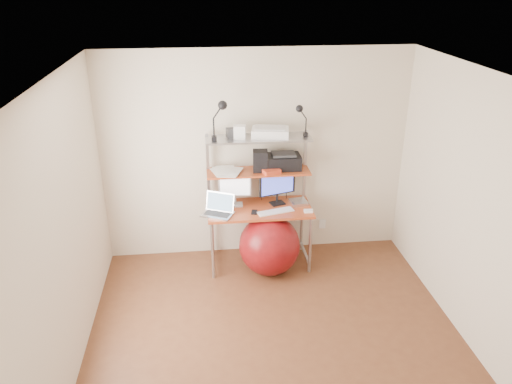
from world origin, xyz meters
TOP-DOWN VIEW (x-y plane):
  - room at (0.00, 0.00)m, footprint 3.60×3.60m
  - computer_desk at (0.00, 1.50)m, footprint 1.20×0.60m
  - wall_outlet at (0.85, 1.79)m, footprint 0.08×0.01m
  - monitor_silver at (-0.27, 1.56)m, footprint 0.38×0.14m
  - monitor_black at (0.22, 1.54)m, footprint 0.44×0.18m
  - laptop at (-0.47, 1.35)m, footprint 0.42×0.39m
  - keyboard at (0.17, 1.31)m, footprint 0.44×0.22m
  - mouse at (0.54, 1.27)m, footprint 0.10×0.07m
  - mac_mini at (0.47, 1.50)m, footprint 0.22×0.22m
  - phone at (-0.07, 1.33)m, footprint 0.09×0.13m
  - printer at (0.30, 1.61)m, footprint 0.39×0.27m
  - nas_cube at (0.02, 1.56)m, footprint 0.18×0.18m
  - red_box at (0.14, 1.46)m, footprint 0.22×0.18m
  - scanner at (0.14, 1.59)m, footprint 0.45×0.33m
  - box_white at (-0.21, 1.55)m, footprint 0.14×0.13m
  - box_grey at (-0.30, 1.61)m, footprint 0.12×0.12m
  - clip_lamp_left at (-0.41, 1.48)m, footprint 0.18×0.10m
  - clip_lamp_right at (0.46, 1.53)m, footprint 0.15×0.08m
  - exercise_ball at (0.09, 1.24)m, footprint 0.70×0.70m
  - paper_stack at (-0.37, 1.57)m, footprint 0.39×0.39m

SIDE VIEW (x-z plane):
  - wall_outlet at x=0.85m, z-range 0.24..0.36m
  - exercise_ball at x=0.09m, z-range 0.00..0.70m
  - phone at x=-0.07m, z-range 0.74..0.75m
  - keyboard at x=0.17m, z-range 0.74..0.75m
  - mouse at x=0.54m, z-range 0.74..0.77m
  - mac_mini at x=0.47m, z-range 0.74..0.78m
  - laptop at x=-0.47m, z-range 0.64..0.94m
  - computer_desk at x=0.00m, z-range 0.17..1.74m
  - monitor_silver at x=-0.27m, z-range 0.75..1.17m
  - monitor_black at x=0.22m, z-range 0.74..1.19m
  - paper_stack at x=-0.37m, z-range 1.15..1.18m
  - red_box at x=0.14m, z-range 1.15..1.20m
  - printer at x=0.30m, z-range 1.14..1.33m
  - room at x=0.00m, z-range -0.55..3.05m
  - nas_cube at x=0.02m, z-range 1.15..1.39m
  - box_grey at x=-0.30m, z-range 1.55..1.65m
  - scanner at x=0.14m, z-range 1.55..1.66m
  - box_white at x=-0.21m, z-range 1.55..1.70m
  - clip_lamp_right at x=0.46m, z-range 1.63..2.00m
  - clip_lamp_left at x=-0.41m, z-range 1.65..2.10m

